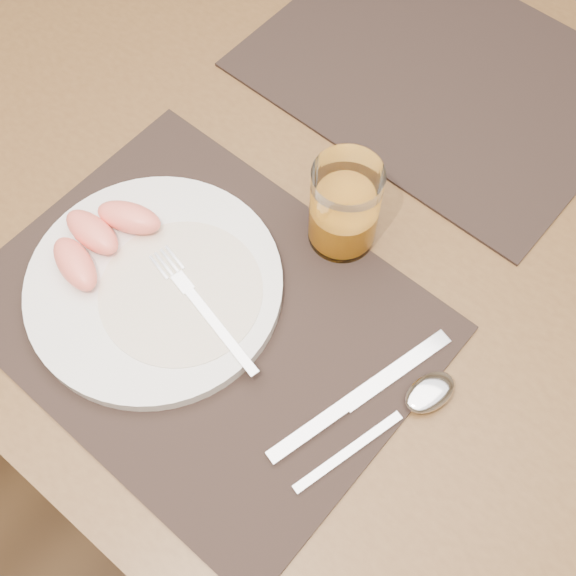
% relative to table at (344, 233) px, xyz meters
% --- Properties ---
extents(ground, '(5.00, 5.00, 0.00)m').
position_rel_table_xyz_m(ground, '(0.00, 0.00, -0.67)').
color(ground, '#55391D').
rests_on(ground, ground).
extents(table, '(1.40, 0.90, 0.75)m').
position_rel_table_xyz_m(table, '(0.00, 0.00, 0.00)').
color(table, brown).
rests_on(table, ground).
extents(placemat_near, '(0.46, 0.36, 0.00)m').
position_rel_table_xyz_m(placemat_near, '(-0.02, -0.22, 0.09)').
color(placemat_near, black).
rests_on(placemat_near, table).
extents(placemat_far, '(0.46, 0.36, 0.00)m').
position_rel_table_xyz_m(placemat_far, '(-0.02, 0.22, 0.09)').
color(placemat_far, black).
rests_on(placemat_far, table).
extents(plate, '(0.27, 0.27, 0.02)m').
position_rel_table_xyz_m(plate, '(-0.08, -0.23, 0.10)').
color(plate, white).
rests_on(plate, placemat_near).
extents(plate_dressing, '(0.17, 0.17, 0.00)m').
position_rel_table_xyz_m(plate_dressing, '(-0.05, -0.22, 0.10)').
color(plate_dressing, white).
rests_on(plate_dressing, plate).
extents(fork, '(0.17, 0.06, 0.00)m').
position_rel_table_xyz_m(fork, '(-0.03, -0.22, 0.11)').
color(fork, silver).
rests_on(fork, plate).
extents(knife, '(0.07, 0.22, 0.01)m').
position_rel_table_xyz_m(knife, '(0.15, -0.21, 0.09)').
color(knife, silver).
rests_on(knife, placemat_near).
extents(spoon, '(0.07, 0.19, 0.01)m').
position_rel_table_xyz_m(spoon, '(0.20, -0.16, 0.09)').
color(spoon, silver).
rests_on(spoon, placemat_near).
extents(juice_glass, '(0.07, 0.07, 0.11)m').
position_rel_table_xyz_m(juice_glass, '(0.03, -0.05, 0.14)').
color(juice_glass, white).
rests_on(juice_glass, placemat_near).
extents(grapefruit_wedges, '(0.09, 0.13, 0.03)m').
position_rel_table_xyz_m(grapefruit_wedges, '(-0.16, -0.23, 0.12)').
color(grapefruit_wedges, '#FF7F68').
rests_on(grapefruit_wedges, plate).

